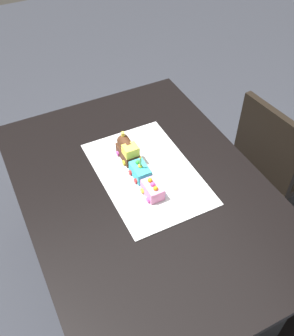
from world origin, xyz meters
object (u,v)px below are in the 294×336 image
Objects in this scene: cake_car_gondola_turquoise at (140,171)px; birthday_candle at (141,161)px; dining_table at (145,205)px; cake_locomotive at (128,150)px; cake_car_flatbed_bubblegum at (153,190)px; chair at (275,162)px.

birthday_candle is at bearing -0.00° from cake_car_gondola_turquoise.
dining_table is 26.15× the size of birthday_candle.
cake_locomotive is 0.25m from cake_car_flatbed_bubblegum.
cake_car_flatbed_bubblegum is at bearing 0.00° from cake_car_gondola_turquoise.
chair reaches higher than cake_car_flatbed_bubblegum.
cake_locomotive is at bearing -180.00° from cake_car_gondola_turquoise.
chair is at bearing 97.65° from cake_car_flatbed_bubblegum.
cake_locomotive is 1.40× the size of cake_car_gondola_turquoise.
dining_table is 0.26m from cake_locomotive.
chair is 0.90m from birthday_candle.
dining_table is 14.00× the size of cake_car_flatbed_bubblegum.
cake_locomotive reaches higher than dining_table.
cake_car_flatbed_bubblegum is (0.25, 0.00, -0.02)m from cake_locomotive.
cake_locomotive is 1.40× the size of cake_car_flatbed_bubblegum.
cake_car_gondola_turquoise is (-0.08, 0.01, 0.14)m from dining_table.
chair is 0.88m from cake_car_flatbed_bubblegum.
cake_car_gondola_turquoise is 1.87× the size of birthday_candle.
chair is 16.07× the size of birthday_candle.
cake_locomotive is 0.13m from cake_car_gondola_turquoise.
dining_table is 1.63× the size of chair.
cake_locomotive is (-0.14, -0.82, 0.32)m from chair.
cake_car_gondola_turquoise is 0.07m from birthday_candle.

